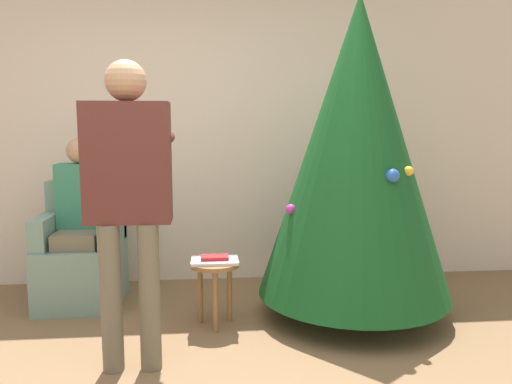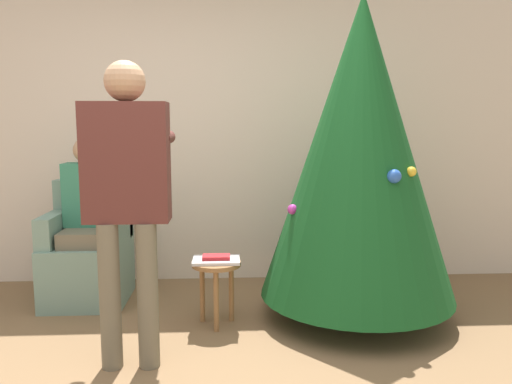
{
  "view_description": "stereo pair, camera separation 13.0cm",
  "coord_description": "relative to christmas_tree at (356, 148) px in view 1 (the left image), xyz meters",
  "views": [
    {
      "loc": [
        0.2,
        -2.2,
        1.39
      ],
      "look_at": [
        0.5,
        0.89,
        0.97
      ],
      "focal_mm": 35.0,
      "sensor_mm": 36.0,
      "label": 1
    },
    {
      "loc": [
        0.33,
        -2.21,
        1.39
      ],
      "look_at": [
        0.5,
        0.89,
        0.97
      ],
      "focal_mm": 35.0,
      "sensor_mm": 36.0,
      "label": 2
    }
  ],
  "objects": [
    {
      "name": "wall_back",
      "position": [
        -1.24,
        0.99,
        0.13
      ],
      "size": [
        8.0,
        0.06,
        2.7
      ],
      "color": "beige",
      "rests_on": "ground_plane"
    },
    {
      "name": "christmas_tree",
      "position": [
        0.0,
        0.0,
        0.0
      ],
      "size": [
        1.38,
        1.38,
        2.28
      ],
      "color": "brown",
      "rests_on": "ground_plane"
    },
    {
      "name": "armchair",
      "position": [
        -2.03,
        0.47,
        -0.87
      ],
      "size": [
        0.61,
        0.62,
        0.94
      ],
      "color": "gray",
      "rests_on": "ground_plane"
    },
    {
      "name": "person_seated",
      "position": [
        -2.03,
        0.45,
        -0.51
      ],
      "size": [
        0.36,
        0.46,
        1.29
      ],
      "color": "#6B604C",
      "rests_on": "ground_plane"
    },
    {
      "name": "person_standing",
      "position": [
        -1.49,
        -0.63,
        -0.16
      ],
      "size": [
        0.48,
        0.57,
        1.74
      ],
      "color": "#6B604C",
      "rests_on": "ground_plane"
    },
    {
      "name": "side_stool",
      "position": [
        -1.0,
        -0.1,
        -0.86
      ],
      "size": [
        0.34,
        0.34,
        0.45
      ],
      "color": "olive",
      "rests_on": "ground_plane"
    },
    {
      "name": "laptop",
      "position": [
        -1.0,
        -0.1,
        -0.76
      ],
      "size": [
        0.32,
        0.23,
        0.02
      ],
      "color": "silver",
      "rests_on": "side_stool"
    },
    {
      "name": "book",
      "position": [
        -1.0,
        -0.1,
        -0.74
      ],
      "size": [
        0.19,
        0.11,
        0.02
      ],
      "color": "#B21E23",
      "rests_on": "laptop"
    }
  ]
}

